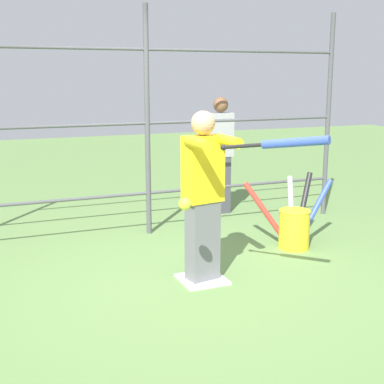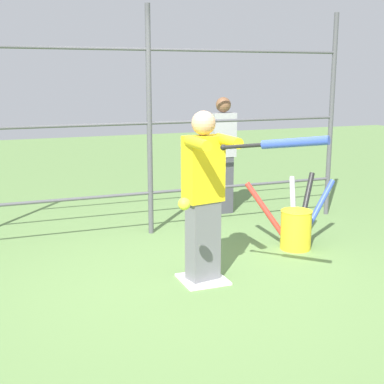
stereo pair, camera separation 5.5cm
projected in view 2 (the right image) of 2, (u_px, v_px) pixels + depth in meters
name	position (u px, v px, depth m)	size (l,w,h in m)	color
ground_plane	(203.00, 280.00, 4.84)	(24.00, 24.00, 0.00)	#608447
home_plate	(203.00, 279.00, 4.84)	(0.40, 0.40, 0.02)	white
fence_backstop	(149.00, 123.00, 6.02)	(4.95, 0.06, 2.58)	#4C4C51
batter	(204.00, 192.00, 4.65)	(0.39, 0.56, 1.52)	slate
baseball_bat_swinging	(285.00, 143.00, 3.91)	(0.55, 0.73, 0.17)	black
softball_in_flight	(184.00, 204.00, 4.02)	(0.10, 0.10, 0.10)	yellow
bat_bucket	(296.00, 225.00, 5.72)	(1.01, 0.63, 0.76)	yellow
bystander_behind_fence	(223.00, 154.00, 7.06)	(0.32, 0.20, 1.54)	#3F3F47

